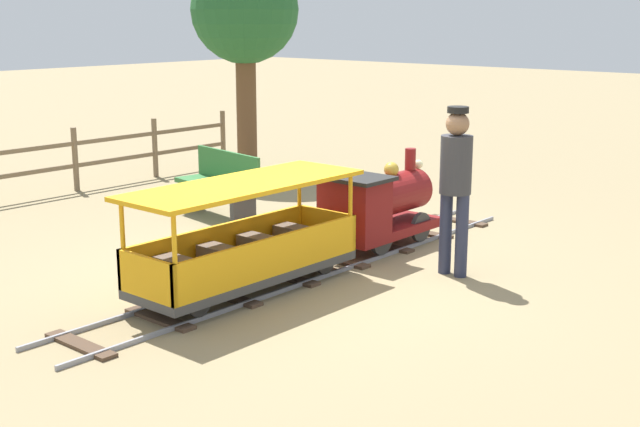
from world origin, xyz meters
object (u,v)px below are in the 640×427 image
at_px(passenger_car, 246,247).
at_px(park_bench, 220,185).
at_px(conductor_person, 456,177).
at_px(locomotive, 377,205).
at_px(oak_tree_near, 245,14).

bearing_deg(passenger_car, park_bench, 142.15).
bearing_deg(conductor_person, locomotive, 167.11).
distance_m(conductor_person, oak_tree_near, 6.11).
bearing_deg(locomotive, oak_tree_near, 152.33).
height_order(conductor_person, park_bench, conductor_person).
height_order(locomotive, conductor_person, conductor_person).
height_order(locomotive, oak_tree_near, oak_tree_near).
distance_m(park_bench, oak_tree_near, 3.68).
bearing_deg(locomotive, passenger_car, -90.00).
bearing_deg(park_bench, locomotive, 3.43).
distance_m(passenger_car, conductor_person, 2.08).
height_order(passenger_car, conductor_person, conductor_person).
relative_size(conductor_person, oak_tree_near, 0.49).
height_order(conductor_person, oak_tree_near, oak_tree_near).
height_order(locomotive, park_bench, locomotive).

